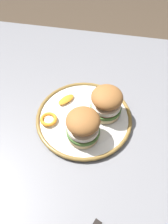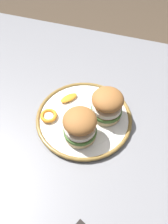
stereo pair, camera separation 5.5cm
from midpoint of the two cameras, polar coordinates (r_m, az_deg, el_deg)
ground_plane at (r=1.37m, az=-1.87°, el=-20.91°), size 8.00×8.00×0.00m
dining_table at (r=0.79m, az=-3.05°, el=-7.98°), size 1.29×1.08×0.70m
dinner_plate at (r=0.74m, az=-2.13°, el=-1.55°), size 0.31×0.31×0.02m
sandwich_half_left at (r=0.70m, az=3.40°, el=2.35°), size 0.13×0.13×0.10m
sandwich_half_right at (r=0.65m, az=-2.66°, el=-3.57°), size 0.14×0.14×0.10m
orange_peel_curled at (r=0.73m, az=-10.96°, el=-1.92°), size 0.07×0.07×0.01m
orange_peel_strip_long at (r=0.77m, az=-6.53°, el=3.02°), size 0.06×0.07×0.01m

